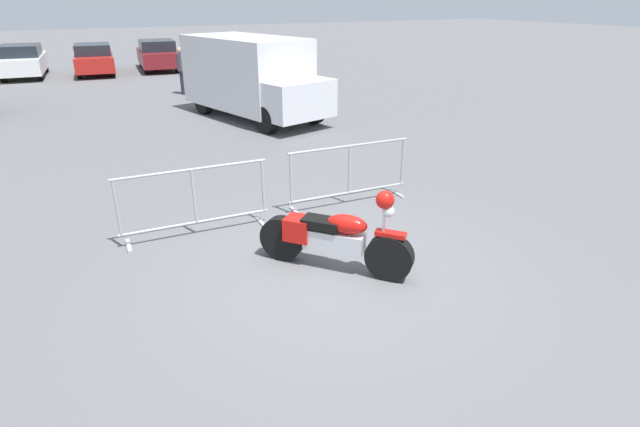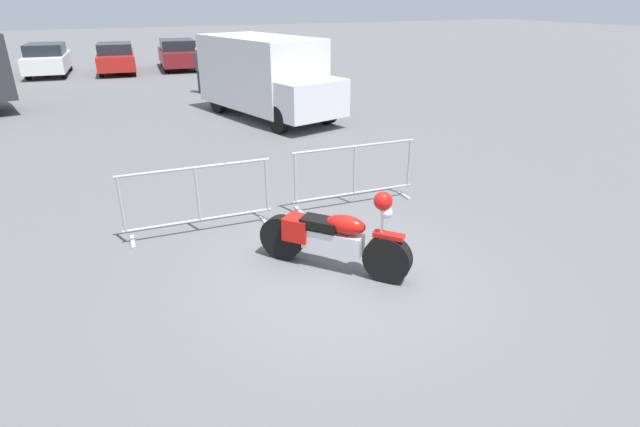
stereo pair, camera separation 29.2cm
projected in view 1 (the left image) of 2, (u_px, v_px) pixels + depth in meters
The scene contains 10 objects.
ground_plane at pixel (340, 274), 6.63m from camera, with size 120.00×120.00×0.00m, color #5B5B5E.
motorcycle at pixel (334, 237), 6.58m from camera, with size 1.53×1.73×1.21m.
crowd_barrier_near at pixel (194, 201), 7.51m from camera, with size 2.28×0.54×1.07m.
crowd_barrier_far at pixel (349, 174), 8.66m from camera, with size 2.28×0.54×1.07m.
delivery_van at pixel (251, 75), 14.67m from camera, with size 3.13×5.33×2.31m.
parked_car_white at pixel (23, 61), 22.37m from camera, with size 2.05×4.28×1.41m.
parked_car_red at pixel (94, 59), 23.23m from camera, with size 1.99×4.15×1.37m.
parked_car_maroon at pixel (158, 55), 24.65m from camera, with size 2.06×4.30×1.42m.
pedestrian at pixel (182, 69), 18.34m from camera, with size 0.47×0.47×1.69m.
planter_island at pixel (267, 69), 23.34m from camera, with size 3.80×3.80×0.96m.
Camera 1 is at (-2.91, -4.97, 3.39)m, focal length 28.00 mm.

